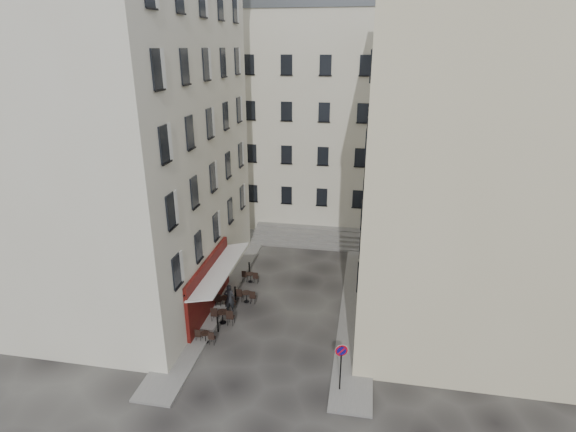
% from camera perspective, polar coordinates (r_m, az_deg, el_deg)
% --- Properties ---
extents(ground, '(90.00, 90.00, 0.00)m').
position_cam_1_polar(ground, '(26.93, -1.39, -13.94)').
color(ground, black).
rests_on(ground, ground).
extents(sidewalk_left, '(2.00, 22.00, 0.12)m').
position_cam_1_polar(sidewalk_left, '(31.21, -8.11, -8.77)').
color(sidewalk_left, slate).
rests_on(sidewalk_left, ground).
extents(sidewalk_right, '(2.00, 18.00, 0.12)m').
position_cam_1_polar(sidewalk_right, '(29.01, 8.75, -11.27)').
color(sidewalk_right, slate).
rests_on(sidewalk_right, ground).
extents(building_left, '(12.20, 16.20, 20.60)m').
position_cam_1_polar(building_left, '(29.34, -21.13, 9.53)').
color(building_left, beige).
rests_on(building_left, ground).
extents(building_right, '(12.20, 14.20, 18.60)m').
position_cam_1_polar(building_right, '(26.55, 23.00, 6.00)').
color(building_right, '#C4B892').
rests_on(building_right, ground).
extents(building_back, '(18.20, 10.20, 18.60)m').
position_cam_1_polar(building_back, '(41.49, 2.49, 12.38)').
color(building_back, beige).
rests_on(building_back, ground).
extents(cafe_storefront, '(1.74, 7.30, 3.50)m').
position_cam_1_polar(cafe_storefront, '(27.81, -9.85, -8.50)').
color(cafe_storefront, '#4B0A0C').
rests_on(cafe_storefront, ground).
extents(stone_steps, '(9.00, 3.15, 0.80)m').
position_cam_1_polar(stone_steps, '(37.63, 2.45, -2.65)').
color(stone_steps, slate).
rests_on(stone_steps, ground).
extents(bollard_near, '(0.12, 0.12, 0.98)m').
position_cam_1_polar(bollard_near, '(26.59, -8.92, -13.35)').
color(bollard_near, black).
rests_on(bollard_near, ground).
extents(bollard_mid, '(0.12, 0.12, 0.98)m').
position_cam_1_polar(bollard_mid, '(29.40, -6.71, -9.64)').
color(bollard_mid, black).
rests_on(bollard_mid, ground).
extents(bollard_far, '(0.12, 0.12, 0.98)m').
position_cam_1_polar(bollard_far, '(32.34, -4.94, -6.58)').
color(bollard_far, black).
rests_on(bollard_far, ground).
extents(no_parking_sign, '(0.57, 0.21, 2.61)m').
position_cam_1_polar(no_parking_sign, '(21.80, 6.76, -17.59)').
color(no_parking_sign, black).
rests_on(no_parking_sign, ground).
extents(bistro_table_a, '(1.13, 0.53, 0.80)m').
position_cam_1_polar(bistro_table_a, '(25.91, -10.43, -14.79)').
color(bistro_table_a, black).
rests_on(bistro_table_a, ground).
extents(bistro_table_b, '(1.40, 0.66, 0.98)m').
position_cam_1_polar(bistro_table_b, '(27.27, -8.27, -12.42)').
color(bistro_table_b, black).
rests_on(bistro_table_b, ground).
extents(bistro_table_c, '(1.35, 0.63, 0.95)m').
position_cam_1_polar(bistro_table_c, '(28.66, -7.91, -10.66)').
color(bistro_table_c, black).
rests_on(bistro_table_c, ground).
extents(bistro_table_d, '(1.27, 0.59, 0.89)m').
position_cam_1_polar(bistro_table_d, '(29.12, -5.30, -10.06)').
color(bistro_table_d, black).
rests_on(bistro_table_d, ground).
extents(bistro_table_e, '(1.17, 0.55, 0.82)m').
position_cam_1_polar(bistro_table_e, '(31.41, -4.80, -7.67)').
color(bistro_table_e, black).
rests_on(bistro_table_e, ground).
extents(pedestrian, '(0.69, 0.48, 1.84)m').
position_cam_1_polar(pedestrian, '(28.08, -7.44, -10.31)').
color(pedestrian, black).
rests_on(pedestrian, ground).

